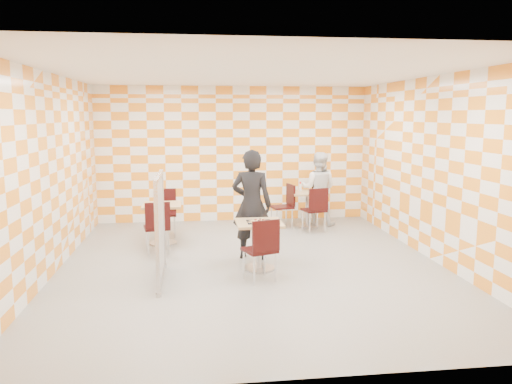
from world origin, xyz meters
TOP-DOWN VIEW (x-y plane):
  - room_shell at (0.00, 0.54)m, footprint 7.00×7.00m
  - main_table at (0.10, -0.21)m, footprint 0.70×0.70m
  - second_table at (1.52, 2.65)m, footprint 0.70×0.70m
  - empty_table at (-1.47, 1.54)m, footprint 0.70×0.70m
  - chair_main_front at (0.06, -0.83)m, footprint 0.54×0.55m
  - chair_second_front at (1.55, 2.05)m, footprint 0.51×0.51m
  - chair_second_side at (1.04, 2.58)m, footprint 0.50×0.50m
  - chair_empty_near at (-1.52, 0.83)m, footprint 0.49×0.50m
  - chair_empty_far at (-1.45, 2.20)m, footprint 0.43×0.44m
  - partition at (-1.37, -0.59)m, footprint 0.08×1.38m
  - man_dark at (0.05, 0.41)m, footprint 0.76×0.61m
  - man_white at (1.79, 2.79)m, footprint 0.94×0.85m
  - pizza_on_foil at (0.10, -0.23)m, footprint 0.40×0.40m
  - sport_bottle at (1.38, 2.78)m, footprint 0.06×0.06m
  - soda_bottle at (1.67, 2.75)m, footprint 0.07×0.07m

SIDE VIEW (x-z plane):
  - main_table at x=0.10m, z-range 0.13..0.88m
  - second_table at x=1.52m, z-range 0.13..0.88m
  - empty_table at x=-1.47m, z-range 0.13..0.88m
  - chair_main_front at x=0.06m, z-range 0.08..1.01m
  - chair_second_front at x=1.55m, z-range 0.08..1.01m
  - chair_second_side at x=1.04m, z-range 0.08..1.01m
  - chair_empty_near at x=-1.52m, z-range 0.08..1.01m
  - chair_empty_far at x=-1.45m, z-range 0.08..1.01m
  - pizza_on_foil at x=0.10m, z-range 0.74..0.79m
  - partition at x=-1.37m, z-range 0.02..1.57m
  - man_white at x=1.79m, z-range 0.00..1.59m
  - sport_bottle at x=1.38m, z-range 0.74..0.94m
  - soda_bottle at x=1.67m, z-range 0.74..0.97m
  - man_dark at x=0.05m, z-range 0.00..1.82m
  - room_shell at x=0.00m, z-range -2.00..5.00m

